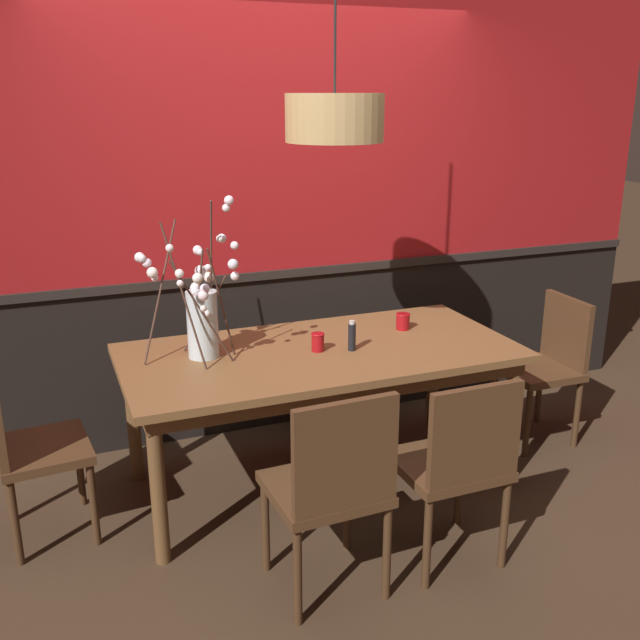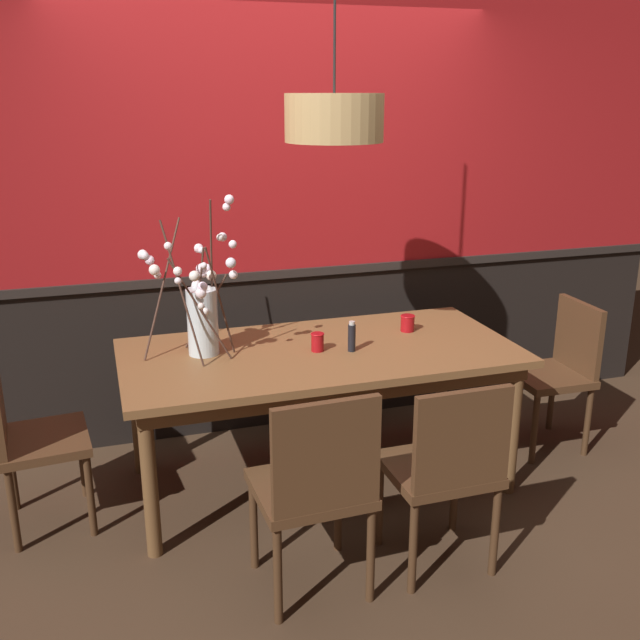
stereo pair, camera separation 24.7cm
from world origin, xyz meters
TOP-DOWN VIEW (x-y plane):
  - ground_plane at (0.00, 0.00)m, footprint 24.00×24.00m
  - back_wall at (0.00, 0.83)m, footprint 5.27×0.14m
  - dining_table at (0.00, 0.00)m, footprint 2.03×0.98m
  - chair_head_east_end at (1.47, 0.00)m, footprint 0.42×0.43m
  - chair_far_side_right at (0.31, 0.88)m, footprint 0.42×0.41m
  - chair_near_side_right at (0.29, -0.89)m, footprint 0.45×0.43m
  - chair_near_side_left at (-0.30, -0.89)m, footprint 0.47×0.45m
  - chair_head_west_end at (-1.45, 0.02)m, footprint 0.44×0.48m
  - vase_with_blossoms at (-0.59, 0.12)m, footprint 0.48×0.56m
  - candle_holder_nearer_center at (-0.02, -0.02)m, footprint 0.07×0.07m
  - candle_holder_nearer_edge at (0.55, 0.14)m, footprint 0.08×0.08m
  - condiment_bottle at (0.15, -0.07)m, footprint 0.04×0.04m
  - pendant_lamp at (0.05, -0.05)m, footprint 0.46×0.46m

SIDE VIEW (x-z plane):
  - ground_plane at x=0.00m, z-range 0.00..0.00m
  - chair_head_east_end at x=1.47m, z-range 0.06..0.94m
  - chair_far_side_right at x=0.31m, z-range 0.05..0.98m
  - chair_near_side_right at x=0.29m, z-range 0.06..0.97m
  - chair_near_side_left at x=-0.30m, z-range 0.06..1.00m
  - chair_head_west_end at x=-1.45m, z-range 0.05..1.01m
  - dining_table at x=0.00m, z-range 0.30..1.07m
  - candle_holder_nearer_edge at x=0.55m, z-range 0.77..0.86m
  - candle_holder_nearer_center at x=-0.02m, z-range 0.77..0.86m
  - condiment_bottle at x=0.15m, z-range 0.76..0.92m
  - vase_with_blossoms at x=-0.59m, z-range 0.59..1.38m
  - back_wall at x=0.00m, z-range -0.01..2.81m
  - pendant_lamp at x=0.05m, z-range 1.41..2.42m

